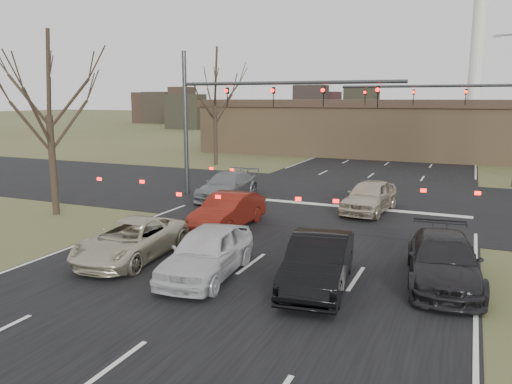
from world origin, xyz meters
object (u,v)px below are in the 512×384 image
mast_arm_near (238,105)px  car_red_ahead (228,211)px  mast_arm_far (471,105)px  car_white_sedan (207,252)px  car_charcoal_sedan (443,260)px  car_silver_suv (131,240)px  building (422,128)px  car_grey_ahead (228,186)px  car_silver_ahead (369,196)px  car_black_hatch (318,262)px

mast_arm_near → car_red_ahead: mast_arm_near is taller
mast_arm_far → car_white_sedan: (-6.99, -21.54, -4.24)m
car_charcoal_sedan → car_white_sedan: bearing=-168.8°
car_charcoal_sedan → car_silver_suv: bearing=-176.9°
building → mast_arm_far: (4.18, -15.00, 2.35)m
building → mast_arm_near: bearing=-106.1°
car_silver_suv → building: bearing=76.5°
car_silver_suv → car_white_sedan: bearing=-11.9°
car_silver_suv → car_grey_ahead: car_grey_ahead is taller
car_silver_suv → car_charcoal_sedan: size_ratio=0.98×
car_grey_ahead → car_silver_ahead: 7.73m
car_white_sedan → car_red_ahead: car_white_sedan is taller
building → car_black_hatch: bearing=-89.0°
car_grey_ahead → car_silver_ahead: bearing=-2.5°
building → car_black_hatch: (0.61, -36.08, -1.90)m
car_black_hatch → car_charcoal_sedan: size_ratio=0.94×
car_black_hatch → car_charcoal_sedan: 3.74m
mast_arm_far → car_grey_ahead: bearing=-138.4°
car_white_sedan → car_charcoal_sedan: bearing=12.5°
car_silver_suv → car_white_sedan: car_white_sedan is taller
building → car_charcoal_sedan: bearing=-83.5°
car_red_ahead → car_grey_ahead: bearing=118.5°
mast_arm_far → car_grey_ahead: size_ratio=2.20×
car_silver_suv → car_white_sedan: (3.20, -0.44, 0.11)m
car_grey_ahead → mast_arm_far: bearing=40.1°
car_white_sedan → car_charcoal_sedan: (6.73, 2.20, -0.06)m
car_white_sedan → car_grey_ahead: (-4.83, 11.04, -0.05)m
car_black_hatch → mast_arm_far: bearing=72.8°
car_silver_suv → car_black_hatch: car_black_hatch is taller
mast_arm_far → car_white_sedan: bearing=-108.0°
mast_arm_far → car_charcoal_sedan: 19.81m
mast_arm_far → car_red_ahead: (-9.02, -16.04, -4.28)m
mast_arm_far → car_black_hatch: 21.80m
car_silver_suv → car_charcoal_sedan: bearing=6.0°
car_white_sedan → car_black_hatch: car_white_sedan is taller
mast_arm_far → car_grey_ahead: 16.38m
car_silver_ahead → car_red_ahead: bearing=-126.3°
car_grey_ahead → building: bearing=71.8°
car_silver_suv → car_red_ahead: (1.17, 5.06, 0.06)m
building → car_charcoal_sedan: size_ratio=8.56×
car_white_sedan → car_silver_suv: bearing=166.5°
car_white_sedan → car_silver_ahead: bearing=69.5°
building → car_red_ahead: (-4.83, -31.04, -1.93)m
mast_arm_far → car_black_hatch: mast_arm_far is taller
building → car_silver_ahead: size_ratio=9.23×
mast_arm_near → car_grey_ahead: (-0.41, -0.50, -4.34)m
car_white_sedan → car_silver_ahead: size_ratio=0.99×
mast_arm_near → car_black_hatch: mast_arm_near is taller
mast_arm_near → car_silver_suv: 12.00m
car_silver_ahead → mast_arm_far: bearing=75.0°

